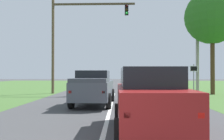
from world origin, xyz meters
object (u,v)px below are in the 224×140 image
(pickup_truck_lead, at_px, (94,87))
(oak_tree_right, at_px, (212,17))
(keep_moving_sign, at_px, (194,76))
(red_suv_near, at_px, (149,98))
(traffic_light, at_px, (73,31))
(utility_pole_right, at_px, (197,42))

(pickup_truck_lead, distance_m, oak_tree_right, 13.02)
(keep_moving_sign, bearing_deg, red_suv_near, -112.37)
(traffic_light, bearing_deg, red_suv_near, -70.34)
(keep_moving_sign, distance_m, oak_tree_right, 5.54)
(red_suv_near, relative_size, keep_moving_sign, 1.83)
(traffic_light, distance_m, oak_tree_right, 12.10)
(traffic_light, distance_m, keep_moving_sign, 10.96)
(keep_moving_sign, height_order, oak_tree_right, oak_tree_right)
(keep_moving_sign, relative_size, oak_tree_right, 0.28)
(oak_tree_right, xyz_separation_m, utility_pole_right, (-0.88, 1.24, -2.02))
(pickup_truck_lead, height_order, utility_pole_right, utility_pole_right)
(pickup_truck_lead, relative_size, keep_moving_sign, 2.13)
(traffic_light, bearing_deg, keep_moving_sign, -10.39)
(red_suv_near, distance_m, utility_pole_right, 16.41)
(traffic_light, xyz_separation_m, utility_pole_right, (11.16, 0.73, -0.99))
(keep_moving_sign, height_order, utility_pole_right, utility_pole_right)
(traffic_light, relative_size, utility_pole_right, 0.93)
(keep_moving_sign, relative_size, utility_pole_right, 0.27)
(oak_tree_right, bearing_deg, utility_pole_right, 125.30)
(red_suv_near, xyz_separation_m, pickup_truck_lead, (-2.37, 6.48, -0.03))
(pickup_truck_lead, distance_m, traffic_light, 9.24)
(oak_tree_right, bearing_deg, traffic_light, 177.58)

